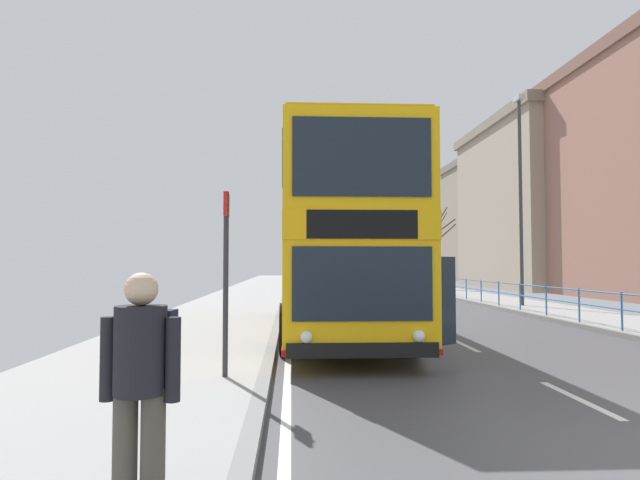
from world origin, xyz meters
The scene contains 8 objects.
double_decker_bus_main centered at (-2.71, 9.26, 2.36)m, with size 3.29×10.67×4.51m.
pedestrian_railing_far_kerb centered at (4.45, 12.49, 0.80)m, with size 0.05×31.80×0.98m.
pedestrian_with_backpack centered at (-4.89, -0.83, 1.10)m, with size 0.55×0.55×1.64m.
bus_stop_sign_near centered at (-4.88, 3.63, 1.85)m, with size 0.08×0.44×2.79m.
street_lamp_far_side centered at (5.44, 16.53, 5.05)m, with size 0.28×0.60×8.58m.
bare_tree_far_00 centered at (5.79, 30.14, 3.16)m, with size 2.19×1.58×6.02m.
background_building_01 centered at (16.75, 34.54, 6.35)m, with size 12.16×14.91×12.64m.
background_building_02 centered at (17.61, 47.71, 6.22)m, with size 9.83×12.80×12.39m.
Camera 1 is at (-3.89, -4.45, 1.84)m, focal length 29.68 mm.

